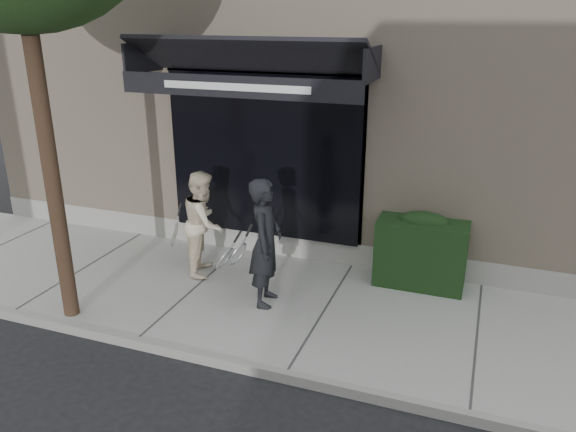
% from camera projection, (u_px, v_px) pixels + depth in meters
% --- Properties ---
extents(ground, '(80.00, 80.00, 0.00)m').
position_uv_depth(ground, '(325.00, 316.00, 7.78)').
color(ground, black).
rests_on(ground, ground).
extents(sidewalk, '(20.00, 3.00, 0.12)m').
position_uv_depth(sidewalk, '(325.00, 313.00, 7.76)').
color(sidewalk, gray).
rests_on(sidewalk, ground).
extents(curb, '(20.00, 0.10, 0.14)m').
position_uv_depth(curb, '(286.00, 376.00, 6.39)').
color(curb, gray).
rests_on(curb, ground).
extents(building_facade, '(14.30, 8.04, 5.64)m').
position_uv_depth(building_facade, '(399.00, 78.00, 11.21)').
color(building_facade, '#C6AF97').
rests_on(building_facade, ground).
extents(hedge, '(1.30, 0.70, 1.14)m').
position_uv_depth(hedge, '(421.00, 250.00, 8.30)').
color(hedge, black).
rests_on(hedge, sidewalk).
extents(pedestrian_front, '(0.84, 0.88, 1.81)m').
position_uv_depth(pedestrian_front, '(265.00, 243.00, 7.62)').
color(pedestrian_front, black).
rests_on(pedestrian_front, sidewalk).
extents(pedestrian_back, '(0.82, 1.01, 1.63)m').
position_uv_depth(pedestrian_back, '(204.00, 223.00, 8.60)').
color(pedestrian_back, beige).
rests_on(pedestrian_back, sidewalk).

